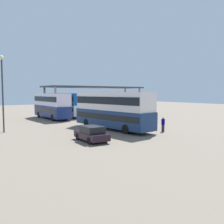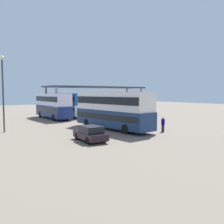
# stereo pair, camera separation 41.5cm
# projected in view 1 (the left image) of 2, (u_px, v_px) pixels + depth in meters

# --- Properties ---
(ground_plane) EXTENTS (140.00, 140.00, 0.00)m
(ground_plane) POSITION_uv_depth(u_px,v_px,m) (139.00, 133.00, 25.81)
(ground_plane) COLOR #726557
(double_decker_main) EXTENTS (3.67, 11.55, 4.27)m
(double_decker_main) POSITION_uv_depth(u_px,v_px,m) (112.00, 109.00, 28.30)
(double_decker_main) COLOR navy
(double_decker_main) RESTS_ON ground_plane
(parked_hatchback) EXTENTS (1.81, 3.80, 1.35)m
(parked_hatchback) POSITION_uv_depth(u_px,v_px,m) (92.00, 134.00, 21.32)
(parked_hatchback) COLOR black
(parked_hatchback) RESTS_ON ground_plane
(double_decker_near_canopy) EXTENTS (2.56, 10.27, 4.11)m
(double_decker_near_canopy) POSITION_uv_depth(u_px,v_px,m) (52.00, 105.00, 40.00)
(double_decker_near_canopy) COLOR navy
(double_decker_near_canopy) RESTS_ON ground_plane
(double_decker_mid_row) EXTENTS (3.27, 11.69, 4.13)m
(double_decker_mid_row) POSITION_uv_depth(u_px,v_px,m) (68.00, 104.00, 44.59)
(double_decker_mid_row) COLOR silver
(double_decker_mid_row) RESTS_ON ground_plane
(depot_canopy) EXTENTS (19.55, 6.60, 5.38)m
(depot_canopy) POSITION_uv_depth(u_px,v_px,m) (96.00, 88.00, 45.76)
(depot_canopy) COLOR #33353A
(depot_canopy) RESTS_ON ground_plane
(lamppost_tall) EXTENTS (0.44, 0.44, 8.09)m
(lamppost_tall) POSITION_uv_depth(u_px,v_px,m) (2.00, 85.00, 25.74)
(lamppost_tall) COLOR #33353A
(lamppost_tall) RESTS_ON ground_plane
(pedestrian_waiting) EXTENTS (0.38, 0.38, 1.60)m
(pedestrian_waiting) POSITION_uv_depth(u_px,v_px,m) (163.00, 124.00, 26.67)
(pedestrian_waiting) COLOR #262633
(pedestrian_waiting) RESTS_ON ground_plane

